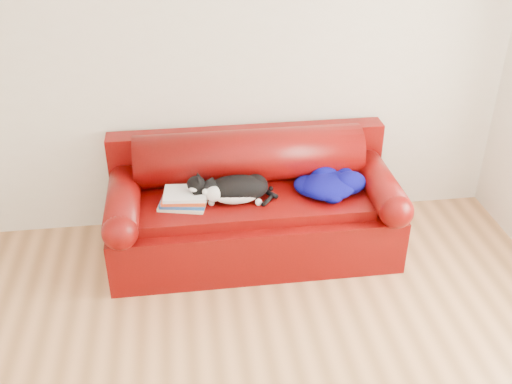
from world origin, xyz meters
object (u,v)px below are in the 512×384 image
(cat, at_px, (236,190))
(blanket, at_px, (330,184))
(sofa_base, at_px, (253,223))
(book_stack, at_px, (184,198))

(cat, height_order, blanket, cat)
(sofa_base, bearing_deg, blanket, -4.93)
(blanket, bearing_deg, sofa_base, 175.07)
(cat, bearing_deg, sofa_base, 23.32)
(sofa_base, xyz_separation_m, cat, (-0.13, -0.08, 0.35))
(cat, distance_m, blanket, 0.69)
(sofa_base, distance_m, book_stack, 0.60)
(cat, bearing_deg, book_stack, 171.35)
(sofa_base, xyz_separation_m, book_stack, (-0.50, -0.08, 0.31))
(book_stack, height_order, blanket, blanket)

